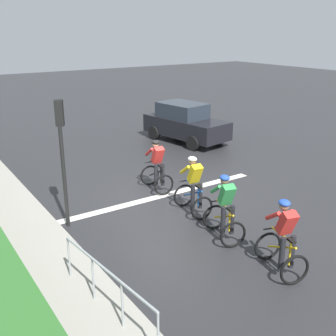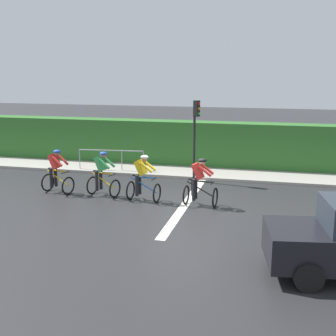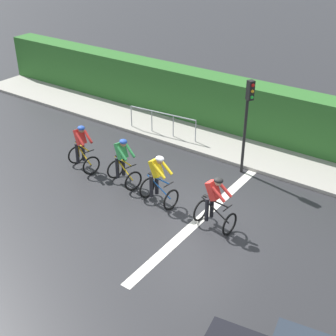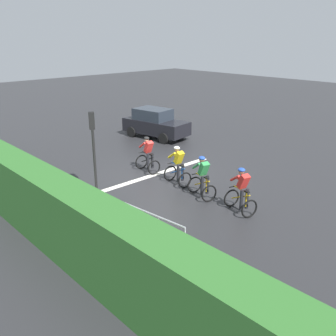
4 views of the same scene
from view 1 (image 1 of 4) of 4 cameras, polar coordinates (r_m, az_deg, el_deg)
ground_plane at (r=12.85m, az=-0.46°, el=-4.03°), size 80.00×80.00×0.00m
sidewalk_kerb at (r=9.45m, az=-19.21°, el=-13.80°), size 2.80×25.57×0.12m
road_marking_stop_line at (r=12.94m, az=-0.75°, el=-3.84°), size 7.00×0.30×0.01m
cyclist_lead at (r=9.07m, az=15.71°, el=-9.49°), size 0.95×1.22×1.66m
cyclist_second at (r=10.18m, az=7.89°, el=-5.70°), size 0.93×1.22×1.66m
cyclist_mid at (r=11.48m, az=3.57°, el=-2.64°), size 0.81×1.16×1.66m
cyclist_fourth at (r=13.11m, az=-1.54°, el=0.15°), size 0.79×1.14×1.66m
car_black at (r=19.00m, az=2.38°, el=6.30°), size 2.36×4.31×1.76m
traffic_light_near_crossing at (r=10.66m, az=-14.52°, el=3.15°), size 0.27×0.29×3.34m
pedestrian_railing_kerbside at (r=7.59m, az=-8.53°, el=-15.26°), size 0.33×2.98×1.03m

